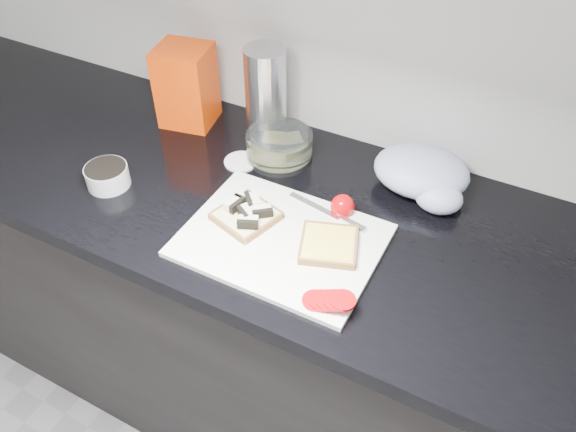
% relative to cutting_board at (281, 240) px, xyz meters
% --- Properties ---
extents(base_cabinet, '(3.50, 0.60, 0.86)m').
position_rel_cutting_board_xyz_m(base_cabinet, '(-0.10, 0.11, -0.48)').
color(base_cabinet, black).
rests_on(base_cabinet, ground).
extents(countertop, '(3.50, 0.64, 0.04)m').
position_rel_cutting_board_xyz_m(countertop, '(-0.10, 0.11, -0.03)').
color(countertop, black).
rests_on(countertop, base_cabinet).
extents(cutting_board, '(0.40, 0.30, 0.01)m').
position_rel_cutting_board_xyz_m(cutting_board, '(0.00, 0.00, 0.00)').
color(cutting_board, white).
rests_on(cutting_board, countertop).
extents(bread_left, '(0.15, 0.15, 0.04)m').
position_rel_cutting_board_xyz_m(bread_left, '(-0.09, 0.02, 0.02)').
color(bread_left, beige).
rests_on(bread_left, cutting_board).
extents(bread_right, '(0.15, 0.15, 0.02)m').
position_rel_cutting_board_xyz_m(bread_right, '(0.10, 0.02, 0.01)').
color(bread_right, beige).
rests_on(bread_right, cutting_board).
extents(tomato_slices, '(0.11, 0.07, 0.02)m').
position_rel_cutting_board_xyz_m(tomato_slices, '(0.16, -0.11, 0.02)').
color(tomato_slices, '#B60409').
rests_on(tomato_slices, cutting_board).
extents(knife, '(0.20, 0.05, 0.01)m').
position_rel_cutting_board_xyz_m(knife, '(0.07, 0.11, 0.01)').
color(knife, silver).
rests_on(knife, cutting_board).
extents(seed_tub, '(0.10, 0.10, 0.05)m').
position_rel_cutting_board_xyz_m(seed_tub, '(-0.44, -0.02, 0.02)').
color(seed_tub, '#ACB2B2').
rests_on(seed_tub, countertop).
extents(tub_lid, '(0.10, 0.10, 0.01)m').
position_rel_cutting_board_xyz_m(tub_lid, '(-0.22, 0.19, -0.00)').
color(tub_lid, white).
rests_on(tub_lid, countertop).
extents(glass_bowl, '(0.16, 0.16, 0.07)m').
position_rel_cutting_board_xyz_m(glass_bowl, '(-0.14, 0.26, 0.03)').
color(glass_bowl, silver).
rests_on(glass_bowl, countertop).
extents(bread_bag, '(0.15, 0.14, 0.21)m').
position_rel_cutting_board_xyz_m(bread_bag, '(-0.43, 0.29, 0.10)').
color(bread_bag, '#EA3B03').
rests_on(bread_bag, countertop).
extents(steel_canister, '(0.10, 0.10, 0.24)m').
position_rel_cutting_board_xyz_m(steel_canister, '(-0.21, 0.32, 0.11)').
color(steel_canister, silver).
rests_on(steel_canister, countertop).
extents(grocery_bag, '(0.24, 0.20, 0.10)m').
position_rel_cutting_board_xyz_m(grocery_bag, '(0.20, 0.30, 0.04)').
color(grocery_bag, '#A7B3CD').
rests_on(grocery_bag, countertop).
extents(whole_tomatoes, '(0.05, 0.05, 0.05)m').
position_rel_cutting_board_xyz_m(whole_tomatoes, '(0.08, 0.14, 0.02)').
color(whole_tomatoes, '#B60409').
rests_on(whole_tomatoes, countertop).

